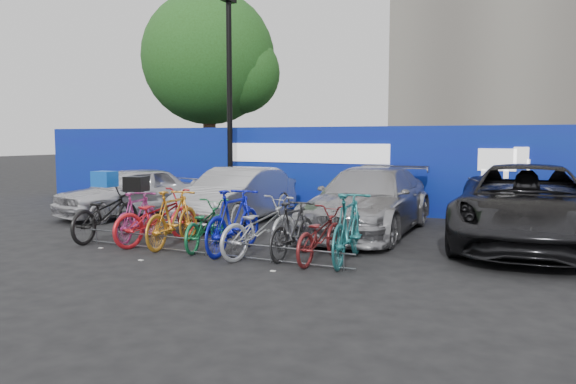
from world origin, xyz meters
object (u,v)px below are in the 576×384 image
Objects in this scene: car_3 at (526,206)px; bike_0 at (106,213)px; car_1 at (237,195)px; bike_2 at (157,217)px; lamppost at (230,97)px; bike_3 at (173,218)px; bike_6 at (260,227)px; bike_7 at (293,229)px; bike_8 at (320,235)px; bike_1 at (137,216)px; bike_9 at (348,228)px; tree at (214,61)px; bike_4 at (205,225)px; car_0 at (129,192)px; bike_5 at (234,221)px; bike_rack at (206,247)px; car_2 at (369,201)px.

bike_0 is (-7.85, -3.02, -0.24)m from car_3.
bike_2 is (0.02, -3.08, -0.14)m from car_1.
lamppost is 6.35m from bike_2.
lamppost reaches higher than car_1.
bike_6 is (1.91, -0.01, -0.04)m from bike_3.
lamppost is 7.70m from bike_7.
bike_1 is at bearing 0.37° from bike_8.
lamppost is 8.98m from car_3.
bike_6 is at bearing 4.67° from bike_8.
bike_8 is 0.88× the size of bike_9.
car_3 is 3.35× the size of bike_1.
tree is 12.57m from bike_3.
bike_4 is at bearing 0.52° from bike_8.
bike_7 is (6.12, -2.74, -0.16)m from car_0.
bike_1 is 0.92× the size of bike_3.
bike_5 is (2.36, -0.13, 0.08)m from bike_1.
bike_rack is 3.21× the size of bike_8.
bike_1 is at bearing -64.91° from tree.
bike_rack is 4.05m from car_2.
car_2 reaches higher than bike_6.
bike_8 is (6.66, -2.80, -0.21)m from car_0.
bike_9 is at bearing 176.46° from bike_3.
car_2 is 3.19m from car_3.
bike_0 is at bearing -2.44° from bike_5.
bike_8 is at bearing -6.14° from car_0.
car_2 is 0.87× the size of car_3.
tree is 12.28m from bike_2.
bike_5 is (3.10, -0.02, 0.04)m from bike_0.
bike_7 is (1.15, 0.09, -0.09)m from bike_5.
lamppost is 1.23× the size of car_2.
bike_1 reaches higher than bike_rack.
bike_0 is at bearing -9.30° from bike_4.
bike_8 is at bearing 178.59° from bike_5.
lamppost is 3.54× the size of bike_4.
car_3 is 7.69m from bike_1.
bike_1 is (4.72, -10.09, -4.56)m from tree.
bike_9 is (2.17, 0.10, 0.01)m from bike_5.
bike_1 is at bearing 0.91° from bike_7.
car_0 is at bearing 177.06° from car_3.
car_1 is 1.97× the size of bike_0.
bike_rack is at bearing -57.55° from tree.
bike_0 reaches higher than bike_rack.
bike_3 is (-6.10, -3.06, -0.24)m from car_3.
bike_2 is 1.83m from bike_5.
bike_9 is at bearing -4.16° from car_0.
bike_0 reaches higher than bike_7.
bike_2 is (-1.52, 0.52, 0.37)m from bike_rack.
car_0 is 1.98× the size of bike_6.
bike_2 is at bearing -159.99° from car_3.
tree is 4.52× the size of bike_4.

